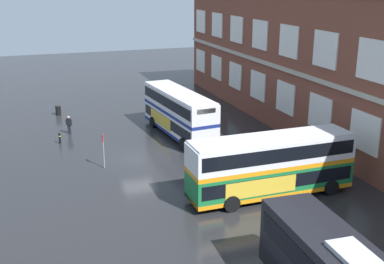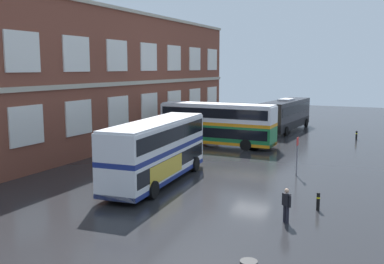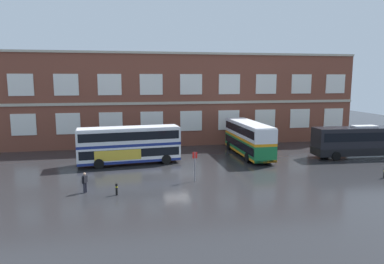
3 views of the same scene
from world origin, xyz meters
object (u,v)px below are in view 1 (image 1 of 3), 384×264
Objects in this scene: waiting_passenger at (69,124)px; bus_stand_flag at (103,148)px; station_litter_bin at (58,110)px; safety_bollard_east at (60,138)px; double_decker_near at (179,112)px; double_decker_middle at (271,165)px.

bus_stand_flag is at bearing 9.39° from waiting_passenger.
station_litter_bin is at bearing -176.60° from waiting_passenger.
safety_bollard_east is at bearing -22.91° from waiting_passenger.
double_decker_near is 6.59× the size of waiting_passenger.
waiting_passenger is at bearing -170.61° from bus_stand_flag.
station_litter_bin reaches higher than safety_bollard_east.
waiting_passenger reaches higher than station_litter_bin.
bus_stand_flag is 2.84× the size of safety_bollard_east.
station_litter_bin is at bearing 176.00° from safety_bollard_east.
double_decker_middle is at bearing 31.50° from waiting_passenger.
waiting_passenger is 1.79× the size of safety_bollard_east.
waiting_passenger is (-17.97, -11.02, -1.22)m from double_decker_middle.
bus_stand_flag is at bearing -53.58° from double_decker_near.
station_litter_bin is (-16.46, -1.98, -1.12)m from bus_stand_flag.
double_decker_near is at bearing 42.47° from station_litter_bin.
double_decker_near reaches higher than station_litter_bin.
double_decker_near is 10.87× the size of station_litter_bin.
station_litter_bin is at bearing -155.38° from double_decker_middle.
double_decker_near reaches higher than safety_bollard_east.
double_decker_near is 4.15× the size of bus_stand_flag.
double_decker_middle reaches higher than bus_stand_flag.
waiting_passenger is (-3.73, -9.38, -1.22)m from double_decker_near.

